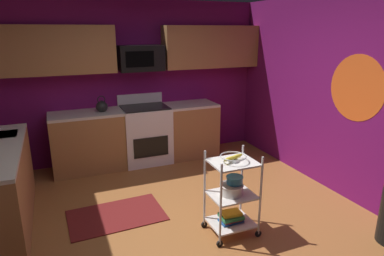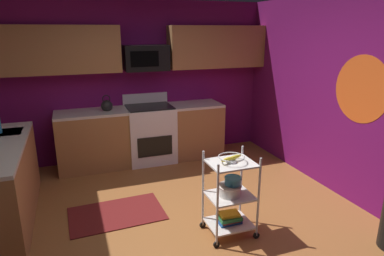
% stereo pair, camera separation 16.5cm
% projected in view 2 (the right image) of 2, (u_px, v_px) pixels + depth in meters
% --- Properties ---
extents(floor, '(4.40, 4.80, 0.04)m').
position_uv_depth(floor, '(184.00, 228.00, 3.82)').
color(floor, '#995B2D').
rests_on(floor, ground).
extents(wall_back, '(4.52, 0.06, 2.60)m').
position_uv_depth(wall_back, '(137.00, 81.00, 5.64)').
color(wall_back, '#6B1156').
rests_on(wall_back, ground).
extents(wall_right, '(0.06, 4.80, 2.60)m').
position_uv_depth(wall_right, '(354.00, 100.00, 4.18)').
color(wall_right, '#6B1156').
rests_on(wall_right, ground).
extents(wall_flower_decal, '(0.00, 0.82, 0.82)m').
position_uv_depth(wall_flower_decal, '(361.00, 89.00, 4.01)').
color(wall_flower_decal, '#E5591E').
extents(counter_run, '(3.55, 2.52, 0.92)m').
position_uv_depth(counter_run, '(96.00, 151.00, 4.83)').
color(counter_run, '#9E6B3D').
rests_on(counter_run, ground).
extents(oven_range, '(0.76, 0.65, 1.10)m').
position_uv_depth(oven_range, '(150.00, 133.00, 5.61)').
color(oven_range, white).
rests_on(oven_range, ground).
extents(upper_cabinets, '(4.40, 0.33, 0.70)m').
position_uv_depth(upper_cabinets, '(136.00, 48.00, 5.30)').
color(upper_cabinets, '#9E6B3D').
extents(microwave, '(0.70, 0.39, 0.40)m').
position_uv_depth(microwave, '(146.00, 58.00, 5.36)').
color(microwave, black).
extents(rolling_cart, '(0.53, 0.41, 0.91)m').
position_uv_depth(rolling_cart, '(230.00, 196.00, 3.56)').
color(rolling_cart, silver).
rests_on(rolling_cart, ground).
extents(fruit_bowl, '(0.27, 0.27, 0.07)m').
position_uv_depth(fruit_bowl, '(231.00, 158.00, 3.44)').
color(fruit_bowl, silver).
rests_on(fruit_bowl, rolling_cart).
extents(mixing_bowl_large, '(0.25, 0.25, 0.11)m').
position_uv_depth(mixing_bowl_large, '(230.00, 190.00, 3.54)').
color(mixing_bowl_large, silver).
rests_on(mixing_bowl_large, rolling_cart).
extents(mixing_bowl_small, '(0.18, 0.18, 0.08)m').
position_uv_depth(mixing_bowl_small, '(233.00, 180.00, 3.53)').
color(mixing_bowl_small, '#338CBF').
rests_on(mixing_bowl_small, rolling_cart).
extents(book_stack, '(0.25, 0.20, 0.12)m').
position_uv_depth(book_stack, '(229.00, 218.00, 3.63)').
color(book_stack, '#1E4C8C').
rests_on(book_stack, rolling_cart).
extents(kettle, '(0.21, 0.18, 0.26)m').
position_uv_depth(kettle, '(107.00, 106.00, 5.24)').
color(kettle, black).
rests_on(kettle, counter_run).
extents(floor_rug, '(1.12, 0.74, 0.01)m').
position_uv_depth(floor_rug, '(117.00, 214.00, 4.06)').
color(floor_rug, maroon).
rests_on(floor_rug, ground).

